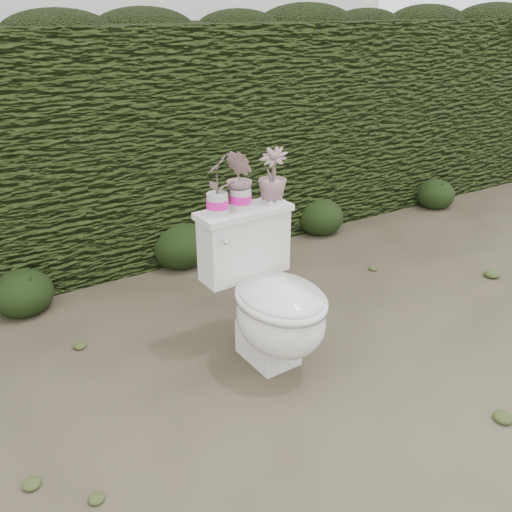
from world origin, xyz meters
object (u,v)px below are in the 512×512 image
potted_plant_right (273,177)px  toilet (271,301)px  potted_plant_left (217,187)px  potted_plant_center (240,181)px

potted_plant_right → toilet: bearing=-66.2°
potted_plant_left → toilet: bearing=83.1°
potted_plant_left → potted_plant_center: size_ratio=0.98×
toilet → potted_plant_right: potted_plant_right is taller
toilet → potted_plant_center: 0.62m
potted_plant_left → potted_plant_right: bearing=140.4°
potted_plant_left → potted_plant_center: 0.13m
toilet → potted_plant_center: potted_plant_center is taller
potted_plant_left → potted_plant_center: potted_plant_center is taller
potted_plant_center → potted_plant_right: potted_plant_center is taller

